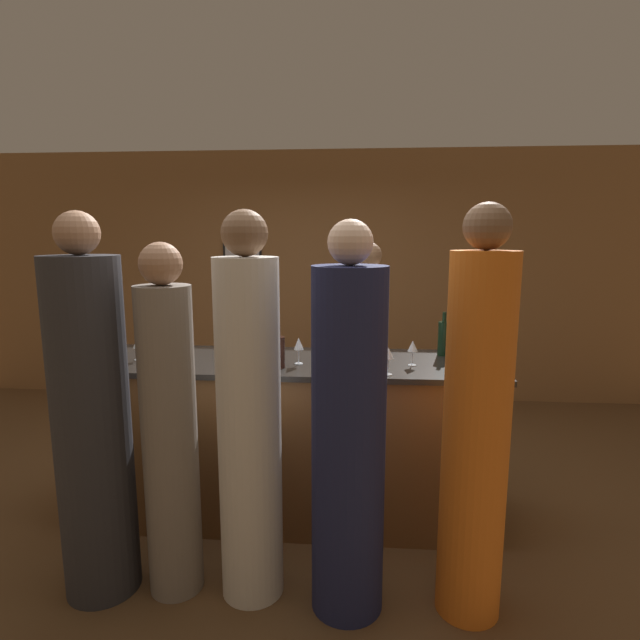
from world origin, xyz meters
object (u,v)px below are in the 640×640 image
at_px(guest_3, 476,430).
at_px(wine_bottle_1, 371,336).
at_px(wine_bottle_0, 278,351).
at_px(bartender, 367,361).
at_px(guest_1, 348,437).
at_px(guest_0, 249,422).
at_px(guest_2, 170,432).
at_px(guest_4, 92,423).
at_px(wine_bottle_2, 443,338).

distance_m(guest_3, wine_bottle_1, 1.24).
bearing_deg(wine_bottle_0, guest_3, -30.72).
xyz_separation_m(bartender, guest_1, (-0.12, -1.70, 0.05)).
distance_m(guest_0, guest_1, 0.51).
relative_size(guest_2, guest_4, 0.93).
relative_size(guest_0, guest_3, 0.99).
height_order(guest_1, wine_bottle_1, guest_1).
distance_m(bartender, guest_2, 1.94).
height_order(guest_0, guest_2, guest_0).
relative_size(guest_0, wine_bottle_2, 6.76).
relative_size(wine_bottle_1, wine_bottle_2, 0.95).
bearing_deg(wine_bottle_0, guest_0, -95.98).
relative_size(bartender, guest_1, 0.94).
relative_size(guest_0, wine_bottle_0, 7.43).
height_order(wine_bottle_0, wine_bottle_2, wine_bottle_2).
bearing_deg(guest_2, guest_3, -1.66).
bearing_deg(wine_bottle_1, guest_2, -134.37).
relative_size(guest_3, wine_bottle_1, 7.19).
distance_m(guest_0, wine_bottle_2, 1.51).
distance_m(guest_1, wine_bottle_0, 0.82).
bearing_deg(wine_bottle_1, guest_3, -67.00).
bearing_deg(guest_1, wine_bottle_2, 59.53).
height_order(guest_1, guest_3, guest_3).
bearing_deg(guest_4, guest_3, -0.34).
bearing_deg(bartender, guest_1, 86.01).
bearing_deg(guest_1, guest_3, 1.56).
height_order(guest_4, wine_bottle_1, guest_4).
bearing_deg(wine_bottle_2, guest_2, -147.29).
distance_m(bartender, guest_3, 1.76).
bearing_deg(guest_1, wine_bottle_1, 83.26).
relative_size(guest_0, guest_2, 1.08).
xyz_separation_m(wine_bottle_0, wine_bottle_2, (1.06, 0.40, 0.02)).
xyz_separation_m(guest_3, wine_bottle_2, (0.01, 1.03, 0.24)).
relative_size(guest_4, wine_bottle_0, 7.41).
distance_m(guest_4, wine_bottle_1, 1.84).
xyz_separation_m(guest_2, guest_4, (-0.39, -0.03, 0.05)).
height_order(guest_2, wine_bottle_0, guest_2).
bearing_deg(guest_4, wine_bottle_0, 35.34).
bearing_deg(guest_1, bartender, 86.01).
distance_m(guest_0, guest_3, 1.11).
height_order(guest_3, wine_bottle_2, guest_3).
relative_size(bartender, wine_bottle_0, 6.78).
height_order(guest_0, wine_bottle_0, guest_0).
distance_m(guest_4, wine_bottle_2, 2.19).
bearing_deg(bartender, wine_bottle_1, 91.57).
bearing_deg(guest_3, guest_0, 177.42).
distance_m(guest_2, guest_4, 0.39).
bearing_deg(guest_0, guest_2, -179.20).
height_order(guest_0, guest_1, guest_0).
distance_m(guest_1, guest_3, 0.61).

